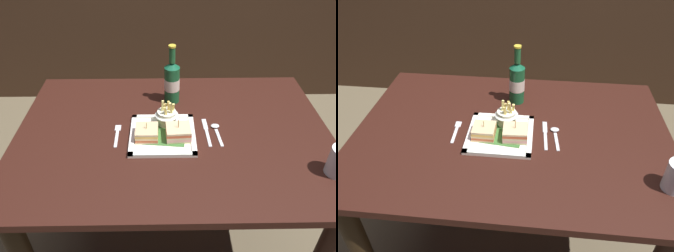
# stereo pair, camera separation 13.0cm
# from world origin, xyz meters

# --- Properties ---
(ground_plane) EXTENTS (6.00, 6.00, 0.00)m
(ground_plane) POSITION_xyz_m (0.00, 0.00, 0.00)
(ground_plane) COLOR brown
(dining_table) EXTENTS (1.27, 0.89, 0.73)m
(dining_table) POSITION_xyz_m (0.00, 0.00, 0.60)
(dining_table) COLOR black
(dining_table) RESTS_ON ground_plane
(square_plate) EXTENTS (0.26, 0.26, 0.02)m
(square_plate) POSITION_xyz_m (-0.04, -0.03, 0.74)
(square_plate) COLOR white
(square_plate) RESTS_ON dining_table
(sandwich_half_left) EXTENTS (0.09, 0.09, 0.07)m
(sandwich_half_left) POSITION_xyz_m (-0.10, -0.05, 0.76)
(sandwich_half_left) COLOR #D8B486
(sandwich_half_left) RESTS_ON square_plate
(sandwich_half_right) EXTENTS (0.10, 0.09, 0.08)m
(sandwich_half_right) POSITION_xyz_m (0.02, -0.05, 0.77)
(sandwich_half_right) COLOR beige
(sandwich_half_right) RESTS_ON square_plate
(fries_cup) EXTENTS (0.10, 0.10, 0.11)m
(fries_cup) POSITION_xyz_m (-0.03, 0.05, 0.78)
(fries_cup) COLOR silver
(fries_cup) RESTS_ON square_plate
(beer_bottle) EXTENTS (0.07, 0.07, 0.27)m
(beer_bottle) POSITION_xyz_m (0.00, 0.23, 0.83)
(beer_bottle) COLOR #18502B
(beer_bottle) RESTS_ON dining_table
(fork) EXTENTS (0.02, 0.14, 0.00)m
(fork) POSITION_xyz_m (-0.23, -0.01, 0.73)
(fork) COLOR silver
(fork) RESTS_ON dining_table
(knife) EXTENTS (0.02, 0.18, 0.00)m
(knife) POSITION_xyz_m (0.13, 0.00, 0.73)
(knife) COLOR silver
(knife) RESTS_ON dining_table
(spoon) EXTENTS (0.04, 0.14, 0.01)m
(spoon) POSITION_xyz_m (0.17, 0.01, 0.74)
(spoon) COLOR silver
(spoon) RESTS_ON dining_table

